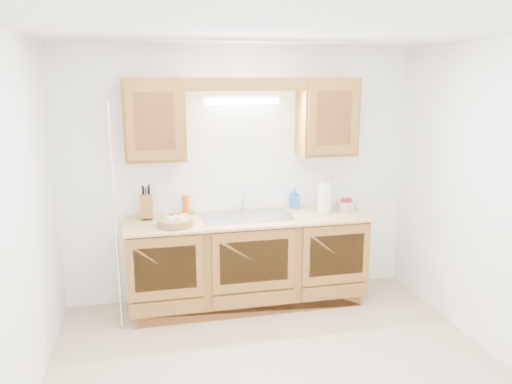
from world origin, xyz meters
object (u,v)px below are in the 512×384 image
object	(u,v)px
apple_bowl	(346,204)
paper_towel	(325,198)
knife_block	(147,206)
fruit_basket	(175,221)

from	to	relation	value
apple_bowl	paper_towel	bearing A→B (deg)	-167.38
knife_block	apple_bowl	bearing A→B (deg)	-0.47
paper_towel	apple_bowl	world-z (taller)	paper_towel
fruit_basket	knife_block	bearing A→B (deg)	129.83
fruit_basket	paper_towel	world-z (taller)	paper_towel
knife_block	fruit_basket	bearing A→B (deg)	-48.11
knife_block	paper_towel	xyz separation A→B (m)	(1.72, -0.14, 0.02)
fruit_basket	paper_towel	distance (m)	1.48
paper_towel	apple_bowl	bearing A→B (deg)	12.62
knife_block	paper_towel	distance (m)	1.72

